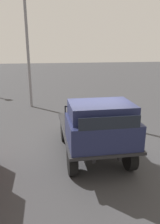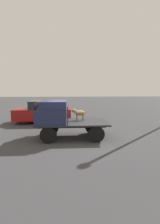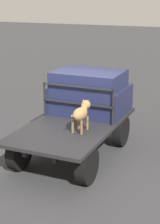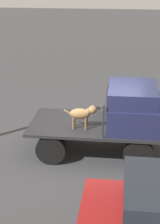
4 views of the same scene
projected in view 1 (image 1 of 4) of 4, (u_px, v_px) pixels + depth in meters
The scene contains 6 objects.
ground_plane at pixel (93, 152), 7.52m from camera, with size 80.00×80.00×0.00m, color #38383A.
flatbed_truck at pixel (93, 136), 7.33m from camera, with size 3.78×2.03×0.88m.
truck_cab at pixel (101, 124), 6.12m from camera, with size 1.54×1.91×1.13m.
truck_headboard at pixel (95, 114), 6.87m from camera, with size 0.04×1.91×0.89m.
dog at pixel (80, 114), 7.42m from camera, with size 0.95×0.29×0.69m.
light_pole_near at pixel (26, 23), 11.79m from camera, with size 0.40×0.40×7.74m.
Camera 1 is at (6.62, -1.52, 3.54)m, focal length 35.00 mm.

